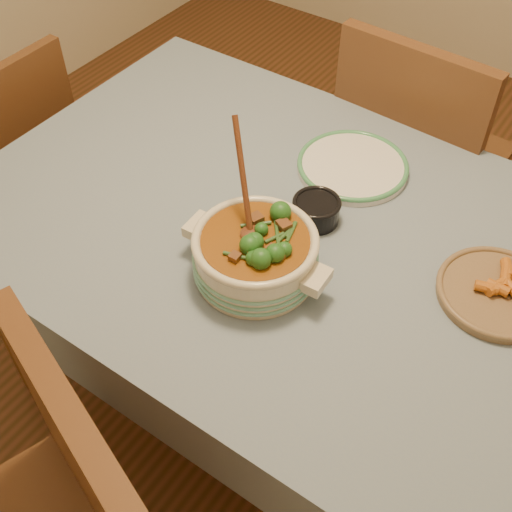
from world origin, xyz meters
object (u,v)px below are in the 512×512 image
at_px(dining_table, 302,258).
at_px(fried_plate, 498,291).
at_px(chair_far, 414,155).
at_px(white_plate, 353,166).
at_px(stew_casserole, 255,251).
at_px(condiment_bowl, 316,209).
at_px(chair_left, 15,152).

xyz_separation_m(dining_table, fried_plate, (0.44, 0.07, 0.11)).
bearing_deg(chair_far, white_plate, 89.14).
bearing_deg(chair_far, stew_casserole, 90.84).
height_order(stew_casserole, white_plate, stew_casserole).
bearing_deg(dining_table, fried_plate, 8.81).
height_order(stew_casserole, condiment_bowl, stew_casserole).
bearing_deg(white_plate, chair_left, -167.22).
distance_m(condiment_bowl, chair_left, 1.18).
bearing_deg(chair_far, dining_table, 92.28).
relative_size(dining_table, chair_far, 1.71).
height_order(condiment_bowl, chair_far, chair_far).
height_order(chair_far, chair_left, chair_far).
bearing_deg(chair_far, chair_left, 32.68).
bearing_deg(chair_left, dining_table, 89.06).
xyz_separation_m(dining_table, white_plate, (-0.02, 0.27, 0.10)).
relative_size(fried_plate, chair_far, 0.27).
xyz_separation_m(stew_casserole, fried_plate, (0.47, 0.24, -0.05)).
distance_m(dining_table, fried_plate, 0.46).
height_order(white_plate, chair_left, chair_left).
distance_m(white_plate, chair_far, 0.45).
xyz_separation_m(dining_table, chair_left, (-1.14, 0.01, -0.19)).
height_order(condiment_bowl, chair_left, chair_left).
height_order(fried_plate, chair_far, chair_far).
bearing_deg(stew_casserole, fried_plate, 27.18).
bearing_deg(chair_left, condiment_bowl, 91.63).
height_order(condiment_bowl, fried_plate, condiment_bowl).
bearing_deg(fried_plate, dining_table, -171.19).
xyz_separation_m(dining_table, stew_casserole, (-0.02, -0.17, 0.16)).
distance_m(white_plate, condiment_bowl, 0.22).
height_order(dining_table, fried_plate, fried_plate).
distance_m(stew_casserole, chair_left, 1.18).
distance_m(condiment_bowl, fried_plate, 0.44).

